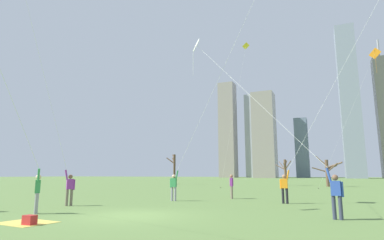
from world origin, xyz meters
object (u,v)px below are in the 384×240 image
object	(u,v)px
distant_kite_drifting_left_yellow	(243,60)
bare_tree_center	(285,171)
bare_tree_rightmost	(174,168)
distant_kite_high_overhead_orange	(372,62)
kite_flyer_midfield_left_red	(5,107)
kite_flyer_foreground_right_pink	(59,141)
bare_tree_leftmost	(328,171)
kite_flyer_midfield_center_white	(302,158)
kite_flyer_midfield_right_blue	(324,110)
bystander_watching_nearby	(232,185)
picnic_spot	(28,221)
kite_flyer_far_back_teal	(200,126)

from	to	relation	value
distant_kite_drifting_left_yellow	bare_tree_center	bearing A→B (deg)	71.24
bare_tree_rightmost	distant_kite_high_overhead_orange	bearing A→B (deg)	-15.20
kite_flyer_midfield_left_red	kite_flyer_foreground_right_pink	distance (m)	5.88
bare_tree_leftmost	distant_kite_drifting_left_yellow	bearing A→B (deg)	-139.05
kite_flyer_midfield_center_white	distant_kite_drifting_left_yellow	xyz separation A→B (m)	(-8.45, 25.31, 14.30)
kite_flyer_midfield_right_blue	bystander_watching_nearby	world-z (taller)	kite_flyer_midfield_right_blue
picnic_spot	distant_kite_drifting_left_yellow	bearing A→B (deg)	90.19
bystander_watching_nearby	bare_tree_center	world-z (taller)	bare_tree_center
kite_flyer_far_back_teal	bystander_watching_nearby	bearing A→B (deg)	76.27
kite_flyer_foreground_right_pink	bare_tree_center	bearing A→B (deg)	79.35
picnic_spot	kite_flyer_far_back_teal	bearing A→B (deg)	76.83
kite_flyer_foreground_right_pink	picnic_spot	bearing A→B (deg)	-50.94
kite_flyer_far_back_teal	kite_flyer_foreground_right_pink	bearing A→B (deg)	-137.89
distant_kite_high_overhead_orange	kite_flyer_foreground_right_pink	bearing A→B (deg)	-123.89
kite_flyer_midfield_left_red	kite_flyer_foreground_right_pink	size ratio (longest dim) A/B	1.15
kite_flyer_midfield_right_blue	bare_tree_center	xyz separation A→B (m)	(-5.98, 29.75, -3.08)
kite_flyer_foreground_right_pink	bare_tree_center	world-z (taller)	kite_flyer_foreground_right_pink
kite_flyer_midfield_left_red	kite_flyer_far_back_teal	world-z (taller)	kite_flyer_far_back_teal
kite_flyer_foreground_right_pink	picnic_spot	xyz separation A→B (m)	(3.59, -4.43, -3.27)
bare_tree_center	distant_kite_high_overhead_orange	bearing A→B (deg)	-40.16
picnic_spot	kite_flyer_midfield_right_blue	bearing A→B (deg)	50.69
picnic_spot	kite_flyer_midfield_center_white	bearing A→B (deg)	34.60
kite_flyer_far_back_teal	bare_tree_leftmost	world-z (taller)	kite_flyer_far_back_teal
kite_flyer_midfield_right_blue	bare_tree_center	distance (m)	30.50
kite_flyer_midfield_right_blue	kite_flyer_midfield_left_red	bearing A→B (deg)	-129.83
distant_kite_drifting_left_yellow	picnic_spot	distance (m)	35.17
kite_flyer_midfield_left_red	picnic_spot	world-z (taller)	kite_flyer_midfield_left_red
distant_kite_high_overhead_orange	bystander_watching_nearby	bearing A→B (deg)	-122.12
kite_flyer_far_back_teal	kite_flyer_foreground_right_pink	size ratio (longest dim) A/B	1.27
kite_flyer_midfield_left_red	picnic_spot	bearing A→B (deg)	42.85
kite_flyer_midfield_center_white	picnic_spot	bearing A→B (deg)	-145.40
distant_kite_high_overhead_orange	kite_flyer_far_back_teal	bearing A→B (deg)	-119.50
kite_flyer_far_back_teal	bare_tree_rightmost	xyz separation A→B (m)	(-16.70, 29.70, -1.81)
kite_flyer_midfield_center_white	bare_tree_center	distance (m)	35.69
kite_flyer_foreground_right_pink	bare_tree_rightmost	world-z (taller)	kite_flyer_foreground_right_pink
bystander_watching_nearby	distant_kite_drifting_left_yellow	size ratio (longest dim) A/B	0.09
kite_flyer_foreground_right_pink	kite_flyer_far_back_teal	bearing A→B (deg)	42.11
distant_kite_high_overhead_orange	kite_flyer_midfield_right_blue	bearing A→B (deg)	-104.79
distant_kite_drifting_left_yellow	picnic_spot	world-z (taller)	distant_kite_drifting_left_yellow
kite_flyer_foreground_right_pink	bystander_watching_nearby	xyz separation A→B (m)	(6.73, 8.82, -2.46)
kite_flyer_midfield_left_red	distant_kite_high_overhead_orange	xyz separation A→B (m)	(15.37, 32.24, 10.38)
distant_kite_drifting_left_yellow	bystander_watching_nearby	bearing A→B (deg)	-79.70
distant_kite_high_overhead_orange	kite_flyer_midfield_left_red	bearing A→B (deg)	-115.49
bystander_watching_nearby	distant_kite_high_overhead_orange	xyz separation A→B (m)	(11.48, 18.29, 13.38)
kite_flyer_midfield_left_red	bare_tree_rightmost	world-z (taller)	kite_flyer_midfield_left_red
bystander_watching_nearby	distant_kite_drifting_left_yellow	distance (m)	23.96
distant_kite_drifting_left_yellow	bare_tree_leftmost	xyz separation A→B (m)	(9.28, 8.05, -14.50)
kite_flyer_midfield_center_white	bare_tree_rightmost	bearing A→B (deg)	124.07
bare_tree_center	picnic_spot	bearing A→B (deg)	-94.59
kite_flyer_midfield_center_white	bare_tree_center	world-z (taller)	kite_flyer_midfield_center_white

